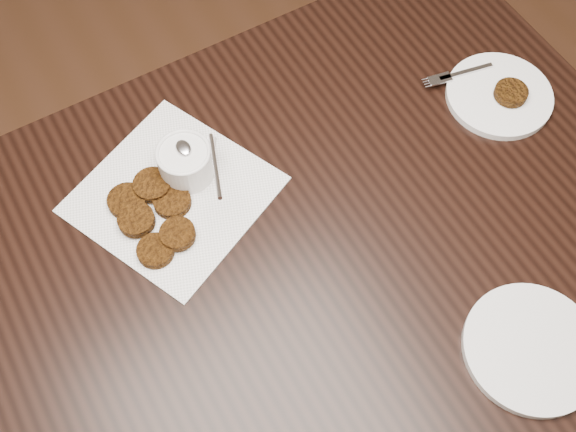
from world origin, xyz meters
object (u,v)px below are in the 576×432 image
object	(u,v)px
sauce_ramekin	(183,151)
plate_empty	(532,348)
table	(250,378)
plate_with_patty	(500,93)
napkin	(174,194)

from	to	relation	value
sauce_ramekin	plate_empty	world-z (taller)	sauce_ramekin
table	plate_with_patty	bearing A→B (deg)	11.23
sauce_ramekin	plate_empty	bearing A→B (deg)	-60.52
sauce_ramekin	plate_with_patty	world-z (taller)	sauce_ramekin
plate_empty	sauce_ramekin	bearing A→B (deg)	119.48
plate_empty	napkin	bearing A→B (deg)	123.93
plate_with_patty	sauce_ramekin	bearing A→B (deg)	166.14
table	napkin	world-z (taller)	napkin
table	sauce_ramekin	world-z (taller)	sauce_ramekin
table	plate_with_patty	xyz separation A→B (m)	(0.57, 0.11, 0.39)
plate_with_patty	plate_empty	world-z (taller)	plate_with_patty
table	plate_empty	bearing A→B (deg)	-38.85
table	plate_empty	size ratio (longest dim) A/B	7.54
plate_empty	plate_with_patty	bearing A→B (deg)	57.13
sauce_ramekin	napkin	bearing A→B (deg)	-146.64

